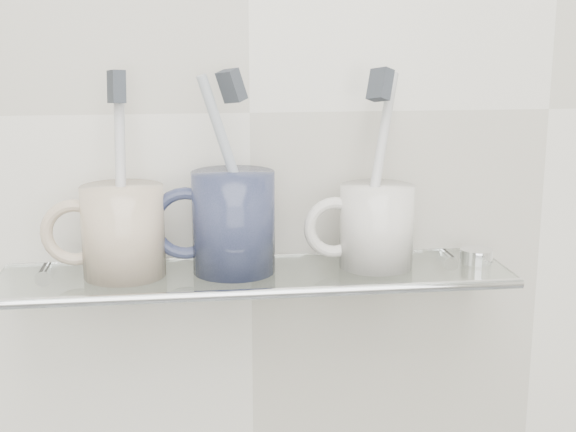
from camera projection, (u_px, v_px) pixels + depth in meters
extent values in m
plane|color=silver|center=(250.00, 113.00, 0.81)|extent=(2.50, 0.00, 2.50)
cube|color=silver|center=(256.00, 276.00, 0.79)|extent=(0.50, 0.12, 0.01)
cylinder|color=silver|center=(262.00, 294.00, 0.73)|extent=(0.50, 0.01, 0.01)
cylinder|color=silver|center=(46.00, 280.00, 0.81)|extent=(0.02, 0.03, 0.02)
cylinder|color=silver|center=(447.00, 265.00, 0.86)|extent=(0.02, 0.03, 0.02)
cylinder|color=beige|center=(123.00, 231.00, 0.77)|extent=(0.09, 0.09, 0.09)
torus|color=beige|center=(75.00, 233.00, 0.76)|extent=(0.06, 0.01, 0.06)
cylinder|color=silver|center=(121.00, 173.00, 0.75)|extent=(0.02, 0.03, 0.19)
cube|color=#32383F|center=(116.00, 87.00, 0.74)|extent=(0.02, 0.03, 0.03)
cylinder|color=#202A40|center=(234.00, 222.00, 0.78)|extent=(0.09, 0.09, 0.10)
torus|color=#202A40|center=(186.00, 224.00, 0.77)|extent=(0.07, 0.01, 0.07)
cylinder|color=#A8B8C3|center=(233.00, 170.00, 0.77)|extent=(0.07, 0.03, 0.18)
cube|color=#32383F|center=(231.00, 86.00, 0.75)|extent=(0.03, 0.03, 0.03)
cylinder|color=silver|center=(377.00, 226.00, 0.80)|extent=(0.08, 0.08, 0.08)
torus|color=silver|center=(334.00, 227.00, 0.79)|extent=(0.06, 0.01, 0.06)
cylinder|color=silver|center=(378.00, 167.00, 0.78)|extent=(0.05, 0.06, 0.18)
cube|color=#32383F|center=(380.00, 85.00, 0.77)|extent=(0.03, 0.03, 0.03)
cylinder|color=silver|center=(476.00, 256.00, 0.82)|extent=(0.03, 0.03, 0.01)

